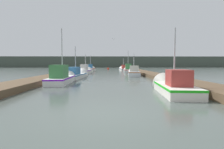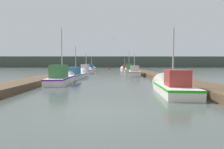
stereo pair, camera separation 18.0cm
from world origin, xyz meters
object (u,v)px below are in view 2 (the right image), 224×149
Objects in this scene: fishing_boat_1 at (63,77)px; fishing_boat_4 at (86,71)px; seagull_lead at (114,39)px; fishing_boat_3 at (134,72)px; fishing_boat_2 at (77,74)px; fishing_boat_6 at (92,69)px; fishing_boat_7 at (124,69)px; mooring_piling_1 at (89,67)px; fishing_boat_5 at (129,70)px; fishing_boat_0 at (171,86)px; mooring_piling_2 at (77,71)px; mooring_piling_0 at (73,71)px; channel_buoy at (109,69)px.

fishing_boat_4 is at bearing 87.92° from fishing_boat_1.
fishing_boat_4 is 10.96× the size of seagull_lead.
fishing_boat_3 is 8.63m from seagull_lead.
fishing_boat_2 reaches higher than fishing_boat_6.
fishing_boat_7 is 8.31m from mooring_piling_1.
mooring_piling_1 is (-8.40, 9.44, 0.28)m from fishing_boat_5.
fishing_boat_0 is 0.73× the size of fishing_boat_3.
fishing_boat_6 is (-0.09, 16.01, 0.11)m from fishing_boat_2.
fishing_boat_5 is at bearing 34.09° from mooring_piling_2.
fishing_boat_4 reaches higher than mooring_piling_0.
seagull_lead is (4.47, 1.89, 5.32)m from fishing_boat_4.
mooring_piling_0 is (-8.60, -7.54, 0.05)m from fishing_boat_5.
fishing_boat_6 is 8.52× the size of seagull_lead.
fishing_boat_0 is 3.36× the size of mooring_piling_1.
fishing_boat_3 is at bearing -92.75° from fishing_boat_7.
mooring_piling_1 is at bearing -126.54° from channel_buoy.
seagull_lead reaches higher than mooring_piling_0.
mooring_piling_1 is (-1.02, 27.00, 0.25)m from fishing_boat_1.
fishing_boat_1 is 0.97× the size of fishing_boat_7.
fishing_boat_1 is 11.88m from mooring_piling_2.
fishing_boat_3 is 1.40× the size of fishing_boat_6.
fishing_boat_7 is 16.41m from mooring_piling_2.
fishing_boat_4 is at bearing 116.25° from fishing_boat_0.
fishing_boat_6 reaches higher than mooring_piling_2.
seagull_lead is at bearing 25.03° from fishing_boat_4.
fishing_boat_6 is 5.89m from mooring_piling_1.
mooring_piling_0 is 23.79m from channel_buoy.
fishing_boat_5 is at bearing -24.49° from fishing_boat_6.
fishing_boat_5 reaches higher than fishing_boat_0.
fishing_boat_4 reaches higher than channel_buoy.
fishing_boat_0 reaches higher than fishing_boat_2.
mooring_piling_1 is at bearing 89.32° from mooring_piling_0.
fishing_boat_2 is 8.29m from fishing_boat_4.
mooring_piling_2 is (-1.20, -9.40, 0.01)m from fishing_boat_6.
mooring_piling_0 is at bearing -143.59° from seagull_lead.
mooring_piling_2 is (-8.47, 16.78, 0.12)m from fishing_boat_0.
fishing_boat_4 is (0.13, 13.51, -0.01)m from fishing_boat_1.
fishing_boat_6 reaches higher than mooring_piling_0.
mooring_piling_1 is (-8.39, 31.96, 0.35)m from fishing_boat_0.
fishing_boat_4 is (-7.24, 18.47, 0.09)m from fishing_boat_0.
mooring_piling_2 is at bearing 86.00° from mooring_piling_0.
fishing_boat_1 reaches higher than fishing_boat_3.
fishing_boat_2 reaches higher than fishing_boat_4.
channel_buoy is (3.47, 28.09, -0.20)m from fishing_boat_2.
mooring_piling_1 is 15.18m from mooring_piling_2.
fishing_boat_1 is 0.87× the size of fishing_boat_3.
fishing_boat_2 reaches higher than fishing_boat_7.
mooring_piling_1 is 2.57× the size of seagull_lead.
mooring_piling_2 is (-1.23, -1.68, 0.03)m from fishing_boat_4.
fishing_boat_0 reaches higher than mooring_piling_2.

